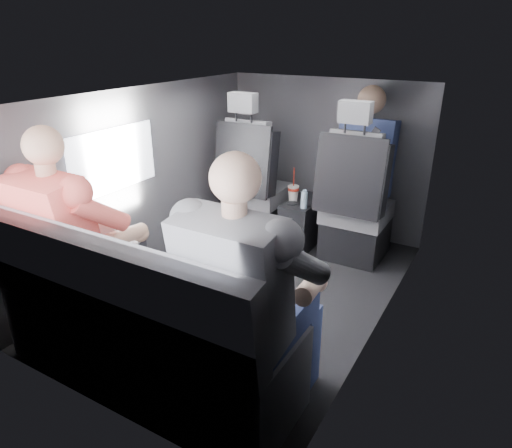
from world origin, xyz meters
The scene contains 19 objects.
floor centered at (0.00, 0.00, 0.00)m, with size 2.60×2.60×0.00m, color black.
ceiling centered at (0.00, 0.00, 1.35)m, with size 2.60×2.60×0.00m, color #B2B2AD.
panel_left centered at (-0.90, 0.00, 0.68)m, with size 0.02×2.60×1.35m, color #56565B.
panel_right centered at (0.90, 0.00, 0.68)m, with size 0.02×2.60×1.35m, color #56565B.
panel_front centered at (0.00, 1.30, 0.68)m, with size 1.80×0.02×1.35m, color #56565B.
panel_back centered at (0.00, -1.30, 0.68)m, with size 1.80×0.02×1.35m, color #56565B.
side_window centered at (-0.88, -0.30, 0.90)m, with size 0.02×0.75×0.42m, color white.
seatbelt centered at (0.45, 0.67, 0.80)m, with size 0.05×0.01×0.65m, color black.
front_seat_left centered at (-0.45, 0.84, 0.40)m, with size 0.52×0.58×1.26m.
front_seat_right centered at (0.45, 0.84, 0.40)m, with size 0.52×0.58×1.26m.
center_console centered at (0.00, 0.88, 0.20)m, with size 0.24×0.48×0.41m.
rear_bench centered at (0.00, -1.06, 0.31)m, with size 1.60×0.57×0.92m.
soda_cup centered at (-0.08, 0.83, 0.47)m, with size 0.09×0.09×0.28m.
water_bottle centered at (0.07, 0.72, 0.47)m, with size 0.05×0.05×0.15m.
laptop_white centered at (-0.45, -0.83, 0.63)m, with size 0.37×0.37×0.24m.
laptop_black centered at (0.57, -0.79, 0.63)m, with size 0.38×0.38×0.24m.
passenger_rear_left centered at (-0.49, -0.97, 0.66)m, with size 0.55×0.66×1.29m.
passenger_rear_right centered at (0.58, -0.97, 0.66)m, with size 0.55×0.66×1.30m.
passenger_front_right centered at (0.43, 1.10, 0.76)m, with size 0.43×0.43×0.90m.
Camera 1 is at (1.44, -2.41, 1.69)m, focal length 32.00 mm.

